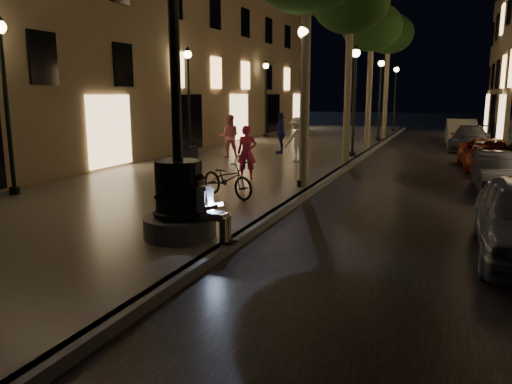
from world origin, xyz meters
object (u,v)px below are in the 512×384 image
at_px(lamp_curb_a, 303,83).
at_px(pedestrian_white, 297,140).
at_px(tree_third, 372,28).
at_px(lamp_left_a, 4,82).
at_px(car_second, 500,174).
at_px(car_rear, 469,139).
at_px(pedestrian_pink, 229,136).
at_px(car_third, 489,155).
at_px(pedestrian_red, 247,153).
at_px(bicycle, 227,179).
at_px(seated_man_laptop, 208,205).
at_px(lamp_curb_b, 355,87).
at_px(stroller, 188,153).
at_px(tree_second, 351,4).
at_px(fountain_lamppost, 179,186).
at_px(car_fifth, 461,132).
at_px(lamp_curb_d, 395,89).
at_px(lamp_left_c, 266,89).
at_px(tree_far, 389,35).
at_px(lamp_curb_c, 380,88).
at_px(lamp_left_b, 188,87).
at_px(pedestrian_blue, 281,133).

height_order(lamp_curb_a, pedestrian_white, lamp_curb_a).
bearing_deg(tree_third, lamp_left_a, -113.93).
distance_m(car_second, car_rear, 12.16).
xyz_separation_m(car_second, pedestrian_pink, (-10.44, 3.69, 0.50)).
distance_m(car_second, car_third, 5.20).
height_order(lamp_curb_a, pedestrian_red, lamp_curb_a).
relative_size(pedestrian_red, bicycle, 0.91).
distance_m(seated_man_laptop, bicycle, 4.02).
height_order(lamp_curb_b, stroller, lamp_curb_b).
bearing_deg(tree_second, fountain_lamppost, -93.81).
bearing_deg(car_fifth, lamp_curb_d, 119.44).
distance_m(car_fifth, pedestrian_red, 17.51).
bearing_deg(tree_second, tree_third, 90.95).
relative_size(lamp_left_c, car_rear, 1.09).
relative_size(lamp_curb_a, car_fifth, 1.05).
bearing_deg(pedestrian_pink, car_third, 165.83).
bearing_deg(pedestrian_pink, car_second, 138.14).
bearing_deg(car_third, tree_far, 111.83).
bearing_deg(tree_third, pedestrian_pink, -127.76).
relative_size(seated_man_laptop, lamp_curb_a, 0.26).
relative_size(car_third, pedestrian_red, 2.52).
height_order(lamp_left_c, pedestrian_white, lamp_left_c).
bearing_deg(pedestrian_red, tree_third, 60.61).
height_order(lamp_curb_c, lamp_left_c, same).
height_order(lamp_curb_c, car_third, lamp_curb_c).
distance_m(car_rear, car_fifth, 2.83).
relative_size(lamp_left_b, car_second, 1.27).
height_order(seated_man_laptop, lamp_curb_a, lamp_curb_a).
distance_m(tree_far, pedestrian_red, 18.26).
relative_size(lamp_left_c, car_fifth, 1.05).
distance_m(tree_second, tree_far, 12.00).
bearing_deg(stroller, bicycle, -56.89).
bearing_deg(pedestrian_blue, lamp_curb_d, 150.27).
distance_m(lamp_curb_b, lamp_curb_c, 8.00).
relative_size(lamp_left_a, lamp_left_b, 1.00).
bearing_deg(tree_third, pedestrian_blue, -127.73).
xyz_separation_m(tree_third, stroller, (-4.87, -10.20, -5.34)).
bearing_deg(fountain_lamppost, bicycle, 100.80).
relative_size(tree_second, tree_third, 1.03).
relative_size(lamp_curb_b, car_rear, 1.09).
bearing_deg(car_rear, tree_second, -116.25).
distance_m(lamp_curb_a, bicycle, 3.65).
bearing_deg(bicycle, pedestrian_blue, 33.94).
bearing_deg(pedestrian_blue, pedestrian_white, 14.24).
relative_size(tree_second, car_third, 1.69).
distance_m(car_third, pedestrian_white, 7.50).
xyz_separation_m(lamp_left_c, pedestrian_blue, (3.81, -8.25, -2.09)).
bearing_deg(pedestrian_red, car_rear, 43.33).
relative_size(car_rear, pedestrian_pink, 2.39).
xyz_separation_m(car_fifth, pedestrian_white, (-6.33, -11.51, 0.35)).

